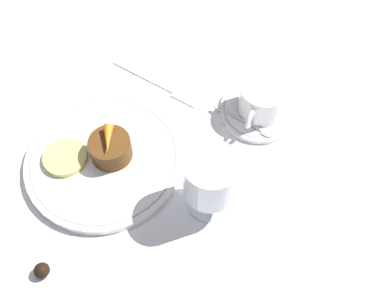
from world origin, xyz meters
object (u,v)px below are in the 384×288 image
at_px(coffee_cup, 262,99).
at_px(wine_glass, 210,179).
at_px(dessert_cake, 111,148).
at_px(fork, 164,87).
at_px(dinner_plate, 104,159).

bearing_deg(coffee_cup, wine_glass, -0.15).
bearing_deg(dessert_cake, fork, -179.36).
relative_size(fork, dessert_cake, 2.82).
xyz_separation_m(wine_glass, dessert_cake, (0.00, -0.17, -0.04)).
bearing_deg(dessert_cake, wine_glass, 90.49).
distance_m(dinner_plate, coffee_cup, 0.28).
relative_size(coffee_cup, wine_glass, 0.87).
bearing_deg(dessert_cake, dinner_plate, -39.65).
relative_size(dinner_plate, coffee_cup, 2.41).
height_order(fork, dessert_cake, dessert_cake).
bearing_deg(wine_glass, dinner_plate, -86.01).
bearing_deg(wine_glass, dessert_cake, -89.51).
bearing_deg(coffee_cup, dinner_plate, -41.27).
distance_m(coffee_cup, fork, 0.18).
bearing_deg(dinner_plate, coffee_cup, 138.73).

